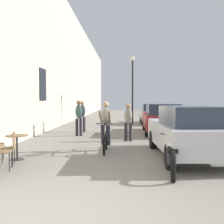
{
  "coord_description": "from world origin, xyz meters",
  "views": [
    {
      "loc": [
        1.1,
        -3.87,
        1.75
      ],
      "look_at": [
        0.36,
        13.93,
        0.97
      ],
      "focal_mm": 43.06,
      "sensor_mm": 36.0,
      "label": 1
    }
  ],
  "objects_px": {
    "cafe_chair_near_toward_street": "(0,150)",
    "parked_motorcycle": "(172,156)",
    "pedestrian_far": "(82,115)",
    "parked_car_third": "(152,113)",
    "cafe_chair_mid_toward_wall": "(10,146)",
    "pedestrian_near": "(128,120)",
    "cafe_table_mid": "(17,142)",
    "street_lamp": "(133,81)",
    "parked_car_second": "(162,118)",
    "cyclist_on_bicycle": "(106,128)",
    "parked_car_nearest": "(189,131)",
    "pedestrian_mid": "(79,116)"
  },
  "relations": [
    {
      "from": "cafe_chair_near_toward_street",
      "to": "parked_motorcycle",
      "type": "distance_m",
      "value": 4.25
    },
    {
      "from": "pedestrian_far",
      "to": "parked_car_third",
      "type": "distance_m",
      "value": 7.04
    },
    {
      "from": "cafe_chair_mid_toward_wall",
      "to": "pedestrian_near",
      "type": "distance_m",
      "value": 5.47
    },
    {
      "from": "cafe_table_mid",
      "to": "parked_car_third",
      "type": "xyz_separation_m",
      "value": [
        5.3,
        12.4,
        0.25
      ]
    },
    {
      "from": "cafe_chair_mid_toward_wall",
      "to": "street_lamp",
      "type": "bearing_deg",
      "value": 73.28
    },
    {
      "from": "street_lamp",
      "to": "cafe_chair_mid_toward_wall",
      "type": "bearing_deg",
      "value": -106.72
    },
    {
      "from": "street_lamp",
      "to": "parked_car_third",
      "type": "height_order",
      "value": "street_lamp"
    },
    {
      "from": "cafe_chair_near_toward_street",
      "to": "cafe_chair_mid_toward_wall",
      "type": "relative_size",
      "value": 1.0
    },
    {
      "from": "cafe_table_mid",
      "to": "parked_car_second",
      "type": "height_order",
      "value": "parked_car_second"
    },
    {
      "from": "parked_motorcycle",
      "to": "street_lamp",
      "type": "bearing_deg",
      "value": 92.29
    },
    {
      "from": "pedestrian_near",
      "to": "pedestrian_far",
      "type": "bearing_deg",
      "value": 127.58
    },
    {
      "from": "cafe_chair_near_toward_street",
      "to": "street_lamp",
      "type": "bearing_deg",
      "value": 73.91
    },
    {
      "from": "street_lamp",
      "to": "cyclist_on_bicycle",
      "type": "bearing_deg",
      "value": -97.0
    },
    {
      "from": "parked_car_third",
      "to": "pedestrian_near",
      "type": "bearing_deg",
      "value": -102.76
    },
    {
      "from": "cafe_table_mid",
      "to": "parked_car_second",
      "type": "bearing_deg",
      "value": 51.49
    },
    {
      "from": "cafe_chair_near_toward_street",
      "to": "pedestrian_far",
      "type": "xyz_separation_m",
      "value": [
        0.81,
        8.12,
        0.44
      ]
    },
    {
      "from": "cafe_chair_near_toward_street",
      "to": "cafe_table_mid",
      "type": "relative_size",
      "value": 1.24
    },
    {
      "from": "pedestrian_far",
      "to": "parked_motorcycle",
      "type": "distance_m",
      "value": 8.85
    },
    {
      "from": "cafe_table_mid",
      "to": "cafe_chair_mid_toward_wall",
      "type": "xyz_separation_m",
      "value": [
        0.07,
        -0.66,
        -0.0
      ]
    },
    {
      "from": "cafe_chair_near_toward_street",
      "to": "cyclist_on_bicycle",
      "type": "bearing_deg",
      "value": 46.32
    },
    {
      "from": "cyclist_on_bicycle",
      "to": "parked_car_second",
      "type": "xyz_separation_m",
      "value": [
        2.62,
        5.09,
        -0.0
      ]
    },
    {
      "from": "cyclist_on_bicycle",
      "to": "street_lamp",
      "type": "bearing_deg",
      "value": 83.0
    },
    {
      "from": "cafe_chair_near_toward_street",
      "to": "parked_motorcycle",
      "type": "bearing_deg",
      "value": -0.22
    },
    {
      "from": "cafe_chair_mid_toward_wall",
      "to": "pedestrian_near",
      "type": "xyz_separation_m",
      "value": [
        3.26,
        4.38,
        0.39
      ]
    },
    {
      "from": "parked_motorcycle",
      "to": "cyclist_on_bicycle",
      "type": "bearing_deg",
      "value": 124.61
    },
    {
      "from": "cyclist_on_bicycle",
      "to": "cafe_table_mid",
      "type": "bearing_deg",
      "value": -151.46
    },
    {
      "from": "parked_car_nearest",
      "to": "cafe_chair_mid_toward_wall",
      "type": "bearing_deg",
      "value": -167.72
    },
    {
      "from": "parked_car_second",
      "to": "parked_motorcycle",
      "type": "distance_m",
      "value": 7.73
    },
    {
      "from": "cyclist_on_bicycle",
      "to": "pedestrian_far",
      "type": "height_order",
      "value": "cyclist_on_bicycle"
    },
    {
      "from": "cafe_chair_mid_toward_wall",
      "to": "cyclist_on_bicycle",
      "type": "height_order",
      "value": "cyclist_on_bicycle"
    },
    {
      "from": "pedestrian_mid",
      "to": "parked_car_third",
      "type": "bearing_deg",
      "value": 58.31
    },
    {
      "from": "cafe_chair_mid_toward_wall",
      "to": "pedestrian_mid",
      "type": "height_order",
      "value": "pedestrian_mid"
    },
    {
      "from": "pedestrian_far",
      "to": "parked_car_second",
      "type": "bearing_deg",
      "value": -6.16
    },
    {
      "from": "pedestrian_mid",
      "to": "parked_motorcycle",
      "type": "height_order",
      "value": "pedestrian_mid"
    },
    {
      "from": "cafe_table_mid",
      "to": "parked_motorcycle",
      "type": "relative_size",
      "value": 0.34
    },
    {
      "from": "parked_car_nearest",
      "to": "cafe_table_mid",
      "type": "bearing_deg",
      "value": -175.1
    },
    {
      "from": "cafe_table_mid",
      "to": "parked_car_second",
      "type": "relative_size",
      "value": 0.16
    },
    {
      "from": "pedestrian_far",
      "to": "cafe_chair_near_toward_street",
      "type": "bearing_deg",
      "value": -95.7
    },
    {
      "from": "parked_car_third",
      "to": "parked_motorcycle",
      "type": "bearing_deg",
      "value": -94.17
    },
    {
      "from": "cyclist_on_bicycle",
      "to": "pedestrian_near",
      "type": "bearing_deg",
      "value": 70.91
    },
    {
      "from": "street_lamp",
      "to": "parked_car_third",
      "type": "distance_m",
      "value": 2.86
    },
    {
      "from": "parked_car_nearest",
      "to": "parked_car_third",
      "type": "distance_m",
      "value": 11.96
    },
    {
      "from": "parked_motorcycle",
      "to": "pedestrian_near",
      "type": "bearing_deg",
      "value": 101.13
    },
    {
      "from": "pedestrian_mid",
      "to": "parked_car_nearest",
      "type": "bearing_deg",
      "value": -49.74
    },
    {
      "from": "cafe_chair_near_toward_street",
      "to": "parked_car_nearest",
      "type": "height_order",
      "value": "parked_car_nearest"
    },
    {
      "from": "cafe_chair_mid_toward_wall",
      "to": "street_lamp",
      "type": "height_order",
      "value": "street_lamp"
    },
    {
      "from": "parked_motorcycle",
      "to": "cafe_table_mid",
      "type": "bearing_deg",
      "value": 164.2
    },
    {
      "from": "cafe_chair_mid_toward_wall",
      "to": "cyclist_on_bicycle",
      "type": "relative_size",
      "value": 0.51
    },
    {
      "from": "pedestrian_mid",
      "to": "street_lamp",
      "type": "height_order",
      "value": "street_lamp"
    },
    {
      "from": "pedestrian_mid",
      "to": "parked_motorcycle",
      "type": "xyz_separation_m",
      "value": [
        3.36,
        -6.56,
        -0.58
      ]
    }
  ]
}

